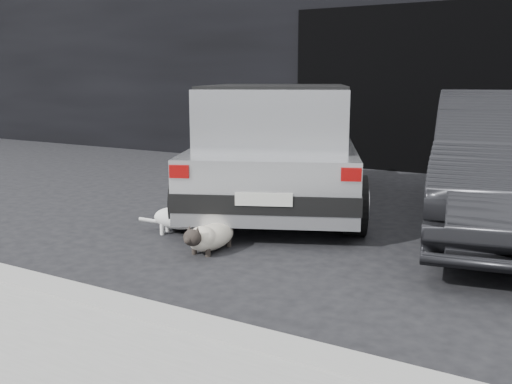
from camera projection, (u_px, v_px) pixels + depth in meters
The scene contains 7 objects.
ground at pixel (220, 216), 6.23m from camera, with size 80.00×80.00×0.00m, color black.
building_facade at pixel (447, 21), 10.34m from camera, with size 34.00×4.00×5.00m, color black.
garage_opening at pixel (414, 90), 8.87m from camera, with size 4.00×0.10×2.60m, color black.
curb at pixel (122, 312), 3.52m from camera, with size 18.00×0.25×0.12m, color gray.
silver_hatchback at pixel (278, 140), 6.64m from camera, with size 3.09×4.16×1.40m.
cat_siamese at pixel (208, 237), 4.92m from camera, with size 0.29×0.84×0.29m.
cat_white at pixel (182, 217), 5.46m from camera, with size 0.72×0.37×0.35m.
Camera 1 is at (3.37, -5.05, 1.48)m, focal length 40.00 mm.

